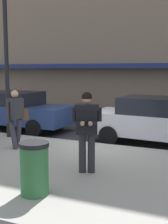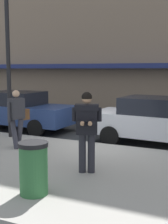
# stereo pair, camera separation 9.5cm
# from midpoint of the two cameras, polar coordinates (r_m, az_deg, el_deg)

# --- Properties ---
(ground_plane) EXTENTS (80.00, 80.00, 0.00)m
(ground_plane) POSITION_cam_midpoint_polar(r_m,az_deg,el_deg) (10.05, 3.37, -6.18)
(ground_plane) COLOR #2B2D30
(sidewalk) EXTENTS (32.00, 5.30, 0.14)m
(sidewalk) POSITION_cam_midpoint_polar(r_m,az_deg,el_deg) (7.14, 2.19, -11.48)
(sidewalk) COLOR #99968E
(sidewalk) RESTS_ON ground
(curb_paint_line) EXTENTS (28.00, 0.12, 0.01)m
(curb_paint_line) POSITION_cam_midpoint_polar(r_m,az_deg,el_deg) (9.78, 8.95, -6.64)
(curb_paint_line) COLOR silver
(curb_paint_line) RESTS_ON ground
(parked_sedan_near) EXTENTS (4.54, 2.01, 1.54)m
(parked_sedan_near) POSITION_cam_midpoint_polar(r_m,az_deg,el_deg) (12.85, -11.64, 0.33)
(parked_sedan_near) COLOR navy
(parked_sedan_near) RESTS_ON ground
(parked_sedan_mid) EXTENTS (4.62, 2.17, 1.54)m
(parked_sedan_mid) POSITION_cam_midpoint_polar(r_m,az_deg,el_deg) (10.28, 13.98, -1.59)
(parked_sedan_mid) COLOR silver
(parked_sedan_mid) RESTS_ON ground
(man_texting_on_phone) EXTENTS (0.61, 0.65, 1.81)m
(man_texting_on_phone) POSITION_cam_midpoint_polar(r_m,az_deg,el_deg) (6.83, 0.92, -2.12)
(man_texting_on_phone) COLOR #23232B
(man_texting_on_phone) RESTS_ON sidewalk
(pedestrian_with_bag) EXTENTS (0.41, 0.70, 1.70)m
(pedestrian_with_bag) POSITION_cam_midpoint_polar(r_m,az_deg,el_deg) (9.25, -11.85, -0.57)
(pedestrian_with_bag) COLOR #33333D
(pedestrian_with_bag) RESTS_ON sidewalk
(street_lamp_post) EXTENTS (0.36, 0.36, 4.88)m
(street_lamp_post) POSITION_cam_midpoint_polar(r_m,az_deg,el_deg) (10.78, -13.51, 11.39)
(street_lamp_post) COLOR black
(street_lamp_post) RESTS_ON sidewalk
(trash_bin) EXTENTS (0.55, 0.55, 0.98)m
(trash_bin) POSITION_cam_midpoint_polar(r_m,az_deg,el_deg) (5.86, -8.74, -10.11)
(trash_bin) COLOR #2D6638
(trash_bin) RESTS_ON sidewalk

